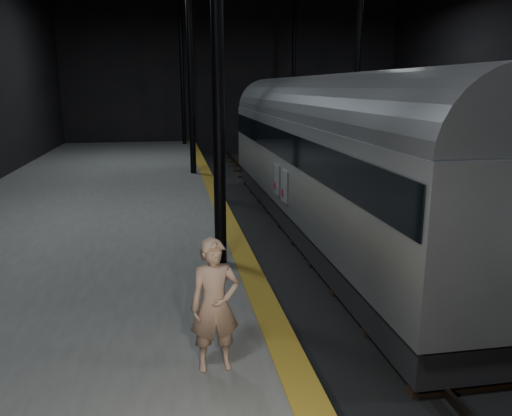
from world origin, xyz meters
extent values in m
plane|color=black|center=(0.00, 0.00, 0.00)|extent=(44.00, 44.00, 0.00)
cube|color=#4B4B48|center=(-7.50, 0.00, 0.50)|extent=(9.00, 43.80, 1.00)
cube|color=brown|center=(-3.25, 0.00, 1.00)|extent=(0.50, 43.80, 0.01)
cube|color=#3F3328|center=(-0.72, 0.00, 0.17)|extent=(0.08, 43.00, 0.14)
cube|color=#3F3328|center=(0.72, 0.00, 0.17)|extent=(0.08, 43.00, 0.14)
cube|color=black|center=(0.00, 0.00, 0.06)|extent=(2.40, 42.00, 0.12)
cylinder|color=black|center=(-3.80, -4.00, 6.00)|extent=(0.26, 0.26, 10.00)
cylinder|color=black|center=(-3.80, 8.00, 6.00)|extent=(0.26, 0.26, 10.00)
cylinder|color=black|center=(3.80, 8.00, 6.00)|extent=(0.26, 0.26, 10.00)
cylinder|color=black|center=(-3.80, 20.00, 6.00)|extent=(0.26, 0.26, 10.00)
cylinder|color=black|center=(3.80, 20.00, 6.00)|extent=(0.26, 0.26, 10.00)
cube|color=#9FA2A7|center=(0.00, 1.02, 2.42)|extent=(2.75, 18.96, 2.84)
cube|color=black|center=(0.00, 1.02, 0.64)|extent=(2.51, 18.58, 0.81)
cube|color=black|center=(0.00, 1.02, 3.08)|extent=(2.81, 18.68, 0.85)
cylinder|color=slate|center=(0.00, 1.02, 3.84)|extent=(2.69, 18.77, 2.69)
cube|color=black|center=(0.00, -5.62, 0.28)|extent=(1.71, 2.09, 0.33)
cube|color=black|center=(0.00, 7.65, 0.28)|extent=(1.71, 2.09, 0.33)
cube|color=silver|center=(-1.40, 0.07, 1.85)|extent=(0.04, 0.71, 1.00)
cube|color=silver|center=(-1.40, 1.21, 1.85)|extent=(0.04, 0.71, 1.00)
cylinder|color=#AA142C|center=(-1.42, 0.24, 1.61)|extent=(0.03, 0.25, 0.25)
cylinder|color=#AA142C|center=(-1.42, 1.38, 1.61)|extent=(0.03, 0.25, 0.25)
imported|color=#A67E65|center=(-4.32, -8.29, 1.94)|extent=(0.71, 0.49, 1.87)
camera|label=1|loc=(-4.84, -14.54, 4.82)|focal=35.00mm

